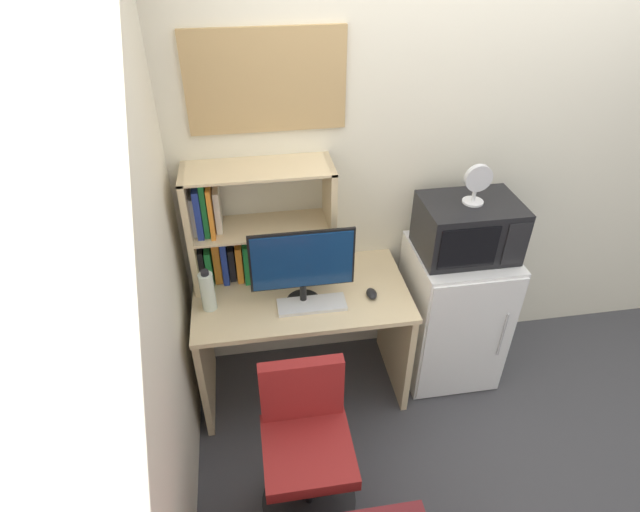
{
  "coord_description": "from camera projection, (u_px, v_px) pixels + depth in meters",
  "views": [
    {
      "loc": [
        -1.2,
        -2.49,
        2.53
      ],
      "look_at": [
        -0.86,
        -0.36,
        1.0
      ],
      "focal_mm": 28.75,
      "sensor_mm": 36.0,
      "label": 1
    }
  ],
  "objects": [
    {
      "name": "wall_back",
      "position": [
        527.0,
        156.0,
        2.94
      ],
      "size": [
        6.4,
        0.04,
        2.6
      ],
      "primitive_type": "cube",
      "color": "silver",
      "rests_on": "ground_plane"
    },
    {
      "name": "wall_left",
      "position": [
        115.0,
        454.0,
        1.37
      ],
      "size": [
        0.04,
        4.4,
        2.6
      ],
      "primitive_type": "cube",
      "color": "silver",
      "rests_on": "ground_plane"
    },
    {
      "name": "desk",
      "position": [
        302.0,
        323.0,
        2.93
      ],
      "size": [
        1.17,
        0.65,
        0.75
      ],
      "color": "beige",
      "rests_on": "ground_plane"
    },
    {
      "name": "hutch_bookshelf",
      "position": [
        239.0,
        227.0,
        2.73
      ],
      "size": [
        0.77,
        0.28,
        0.67
      ],
      "color": "beige",
      "rests_on": "desk"
    },
    {
      "name": "monitor",
      "position": [
        302.0,
        264.0,
        2.59
      ],
      "size": [
        0.54,
        0.18,
        0.44
      ],
      "color": "black",
      "rests_on": "desk"
    },
    {
      "name": "keyboard",
      "position": [
        312.0,
        305.0,
        2.69
      ],
      "size": [
        0.36,
        0.13,
        0.02
      ],
      "primitive_type": "cube",
      "color": "silver",
      "rests_on": "desk"
    },
    {
      "name": "computer_mouse",
      "position": [
        372.0,
        294.0,
        2.76
      ],
      "size": [
        0.06,
        0.09,
        0.04
      ],
      "primitive_type": "ellipsoid",
      "color": "black",
      "rests_on": "desk"
    },
    {
      "name": "water_bottle",
      "position": [
        208.0,
        291.0,
        2.62
      ],
      "size": [
        0.07,
        0.07,
        0.24
      ],
      "color": "silver",
      "rests_on": "desk"
    },
    {
      "name": "mini_fridge",
      "position": [
        452.0,
        312.0,
        3.11
      ],
      "size": [
        0.54,
        0.54,
        0.9
      ],
      "color": "white",
      "rests_on": "ground_plane"
    },
    {
      "name": "microwave",
      "position": [
        468.0,
        228.0,
        2.77
      ],
      "size": [
        0.52,
        0.38,
        0.31
      ],
      "color": "black",
      "rests_on": "mini_fridge"
    },
    {
      "name": "desk_fan",
      "position": [
        477.0,
        183.0,
        2.6
      ],
      "size": [
        0.14,
        0.11,
        0.22
      ],
      "color": "silver",
      "rests_on": "microwave"
    },
    {
      "name": "desk_chair",
      "position": [
        307.0,
        451.0,
        2.43
      ],
      "size": [
        0.47,
        0.47,
        0.83
      ],
      "color": "black",
      "rests_on": "ground_plane"
    },
    {
      "name": "wall_corkboard",
      "position": [
        266.0,
        82.0,
        2.43
      ],
      "size": [
        0.77,
        0.02,
        0.49
      ],
      "primitive_type": "cube",
      "color": "tan"
    }
  ]
}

